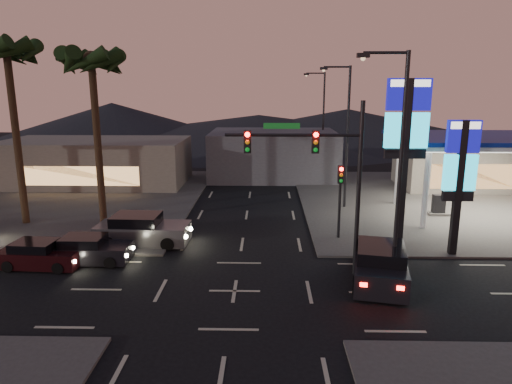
{
  "coord_description": "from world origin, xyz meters",
  "views": [
    {
      "loc": [
        1.34,
        -18.11,
        8.54
      ],
      "look_at": [
        0.78,
        6.0,
        3.0
      ],
      "focal_mm": 32.0,
      "sensor_mm": 36.0,
      "label": 1
    }
  ],
  "objects_px": {
    "gas_station": "(491,142)",
    "pylon_sign_short": "(460,167)",
    "car_lane_a_mid": "(40,255)",
    "pylon_sign_tall": "(406,130)",
    "car_lane_a_front": "(88,250)",
    "suv_station": "(380,264)",
    "traffic_signal_mast": "(321,164)",
    "car_lane_b_front": "(142,230)"
  },
  "relations": [
    {
      "from": "gas_station",
      "to": "car_lane_b_front",
      "type": "relative_size",
      "value": 2.31
    },
    {
      "from": "gas_station",
      "to": "pylon_sign_tall",
      "type": "bearing_deg",
      "value": -139.09
    },
    {
      "from": "traffic_signal_mast",
      "to": "car_lane_b_front",
      "type": "distance_m",
      "value": 11.07
    },
    {
      "from": "pylon_sign_short",
      "to": "car_lane_a_mid",
      "type": "bearing_deg",
      "value": -174.46
    },
    {
      "from": "pylon_sign_short",
      "to": "suv_station",
      "type": "distance_m",
      "value": 6.75
    },
    {
      "from": "pylon_sign_tall",
      "to": "car_lane_a_mid",
      "type": "bearing_deg",
      "value": -170.61
    },
    {
      "from": "car_lane_a_front",
      "to": "car_lane_b_front",
      "type": "distance_m",
      "value": 3.38
    },
    {
      "from": "pylon_sign_tall",
      "to": "car_lane_a_front",
      "type": "relative_size",
      "value": 2.16
    },
    {
      "from": "suv_station",
      "to": "car_lane_b_front",
      "type": "bearing_deg",
      "value": 158.9
    },
    {
      "from": "pylon_sign_short",
      "to": "car_lane_b_front",
      "type": "bearing_deg",
      "value": 175.05
    },
    {
      "from": "pylon_sign_short",
      "to": "car_lane_a_mid",
      "type": "relative_size",
      "value": 1.71
    },
    {
      "from": "traffic_signal_mast",
      "to": "car_lane_a_mid",
      "type": "bearing_deg",
      "value": 177.82
    },
    {
      "from": "pylon_sign_tall",
      "to": "car_lane_a_mid",
      "type": "relative_size",
      "value": 2.2
    },
    {
      "from": "gas_station",
      "to": "car_lane_a_mid",
      "type": "height_order",
      "value": "gas_station"
    },
    {
      "from": "gas_station",
      "to": "car_lane_b_front",
      "type": "bearing_deg",
      "value": -164.3
    },
    {
      "from": "traffic_signal_mast",
      "to": "car_lane_a_front",
      "type": "distance_m",
      "value": 12.24
    },
    {
      "from": "traffic_signal_mast",
      "to": "suv_station",
      "type": "height_order",
      "value": "traffic_signal_mast"
    },
    {
      "from": "pylon_sign_short",
      "to": "car_lane_b_front",
      "type": "distance_m",
      "value": 17.08
    },
    {
      "from": "car_lane_b_front",
      "to": "pylon_sign_short",
      "type": "bearing_deg",
      "value": -4.95
    },
    {
      "from": "pylon_sign_tall",
      "to": "car_lane_b_front",
      "type": "bearing_deg",
      "value": 178.23
    },
    {
      "from": "traffic_signal_mast",
      "to": "car_lane_a_front",
      "type": "xyz_separation_m",
      "value": [
        -11.28,
        1.19,
        -4.6
      ]
    },
    {
      "from": "gas_station",
      "to": "car_lane_a_front",
      "type": "bearing_deg",
      "value": -159.44
    },
    {
      "from": "gas_station",
      "to": "suv_station",
      "type": "xyz_separation_m",
      "value": [
        -9.52,
        -10.72,
        -4.27
      ]
    },
    {
      "from": "car_lane_a_mid",
      "to": "suv_station",
      "type": "distance_m",
      "value": 16.17
    },
    {
      "from": "pylon_sign_tall",
      "to": "traffic_signal_mast",
      "type": "height_order",
      "value": "pylon_sign_tall"
    },
    {
      "from": "car_lane_b_front",
      "to": "suv_station",
      "type": "height_order",
      "value": "suv_station"
    },
    {
      "from": "pylon_sign_tall",
      "to": "suv_station",
      "type": "height_order",
      "value": "pylon_sign_tall"
    },
    {
      "from": "pylon_sign_short",
      "to": "car_lane_a_mid",
      "type": "height_order",
      "value": "pylon_sign_short"
    },
    {
      "from": "suv_station",
      "to": "pylon_sign_tall",
      "type": "bearing_deg",
      "value": 64.45
    },
    {
      "from": "car_lane_b_front",
      "to": "suv_station",
      "type": "distance_m",
      "value": 12.93
    },
    {
      "from": "pylon_sign_short",
      "to": "pylon_sign_tall",
      "type": "bearing_deg",
      "value": 158.2
    },
    {
      "from": "traffic_signal_mast",
      "to": "car_lane_b_front",
      "type": "height_order",
      "value": "traffic_signal_mast"
    },
    {
      "from": "gas_station",
      "to": "suv_station",
      "type": "relative_size",
      "value": 2.2
    },
    {
      "from": "car_lane_a_mid",
      "to": "car_lane_a_front",
      "type": "bearing_deg",
      "value": 17.78
    },
    {
      "from": "gas_station",
      "to": "car_lane_a_mid",
      "type": "distance_m",
      "value": 27.71
    },
    {
      "from": "gas_station",
      "to": "car_lane_a_front",
      "type": "xyz_separation_m",
      "value": [
        -23.52,
        -8.82,
        -4.46
      ]
    },
    {
      "from": "traffic_signal_mast",
      "to": "car_lane_a_mid",
      "type": "xyz_separation_m",
      "value": [
        -13.4,
        0.51,
        -4.62
      ]
    },
    {
      "from": "pylon_sign_tall",
      "to": "pylon_sign_short",
      "type": "bearing_deg",
      "value": -21.8
    },
    {
      "from": "gas_station",
      "to": "pylon_sign_short",
      "type": "distance_m",
      "value": 9.02
    },
    {
      "from": "pylon_sign_short",
      "to": "traffic_signal_mast",
      "type": "distance_m",
      "value": 7.69
    },
    {
      "from": "pylon_sign_short",
      "to": "car_lane_a_mid",
      "type": "xyz_separation_m",
      "value": [
        -20.64,
        -2.0,
        -4.05
      ]
    },
    {
      "from": "gas_station",
      "to": "car_lane_a_mid",
      "type": "bearing_deg",
      "value": -159.67
    }
  ]
}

